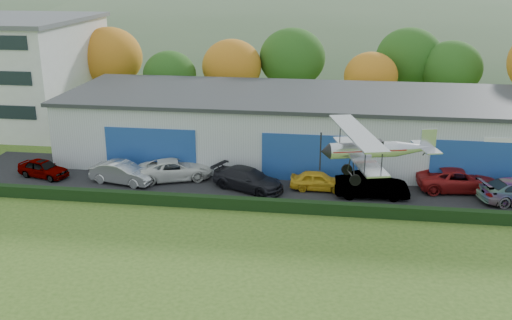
# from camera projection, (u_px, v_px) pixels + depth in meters

# --- Properties ---
(apron) EXTENTS (48.00, 9.00, 0.05)m
(apron) POSITION_uv_depth(u_px,v_px,m) (281.00, 184.00, 42.53)
(apron) COLOR black
(apron) RESTS_ON ground
(hedge) EXTENTS (46.00, 0.60, 0.80)m
(hedge) POSITION_uv_depth(u_px,v_px,m) (273.00, 205.00, 37.91)
(hedge) COLOR black
(hedge) RESTS_ON ground
(hangar) EXTENTS (40.60, 12.60, 5.30)m
(hangar) POSITION_uv_depth(u_px,v_px,m) (314.00, 126.00, 47.97)
(hangar) COLOR #B2B7BC
(hangar) RESTS_ON ground
(tree_belt) EXTENTS (75.70, 13.22, 10.12)m
(tree_belt) POSITION_uv_depth(u_px,v_px,m) (280.00, 64.00, 59.45)
(tree_belt) COLOR #3D2614
(tree_belt) RESTS_ON ground
(distant_hills) EXTENTS (430.00, 196.00, 56.00)m
(distant_hills) POSITION_uv_depth(u_px,v_px,m) (297.00, 73.00, 159.35)
(distant_hills) COLOR #4C6642
(distant_hills) RESTS_ON ground
(car_0) EXTENTS (4.26, 2.61, 1.35)m
(car_0) POSITION_uv_depth(u_px,v_px,m) (43.00, 168.00, 43.78)
(car_0) COLOR gray
(car_0) RESTS_ON apron
(car_1) EXTENTS (5.02, 2.63, 1.57)m
(car_1) POSITION_uv_depth(u_px,v_px,m) (122.00, 173.00, 42.54)
(car_1) COLOR silver
(car_1) RESTS_ON apron
(car_2) EXTENTS (5.99, 4.27, 1.52)m
(car_2) POSITION_uv_depth(u_px,v_px,m) (175.00, 169.00, 43.32)
(car_2) COLOR silver
(car_2) RESTS_ON apron
(car_3) EXTENTS (5.72, 4.15, 1.54)m
(car_3) POSITION_uv_depth(u_px,v_px,m) (248.00, 179.00, 41.33)
(car_3) COLOR black
(car_3) RESTS_ON apron
(car_4) EXTENTS (3.97, 1.61, 1.35)m
(car_4) POSITION_uv_depth(u_px,v_px,m) (318.00, 181.00, 41.29)
(car_4) COLOR gold
(car_4) RESTS_ON apron
(car_5) EXTENTS (5.09, 1.96, 1.65)m
(car_5) POSITION_uv_depth(u_px,v_px,m) (372.00, 185.00, 39.97)
(car_5) COLOR gray
(car_5) RESTS_ON apron
(car_6) EXTENTS (6.03, 3.26, 1.61)m
(car_6) POSITION_uv_depth(u_px,v_px,m) (459.00, 180.00, 41.13)
(car_6) COLOR maroon
(car_6) RESTS_ON apron
(biplane) EXTENTS (6.33, 7.18, 2.68)m
(biplane) POSITION_uv_depth(u_px,v_px,m) (373.00, 148.00, 30.67)
(biplane) COLOR silver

